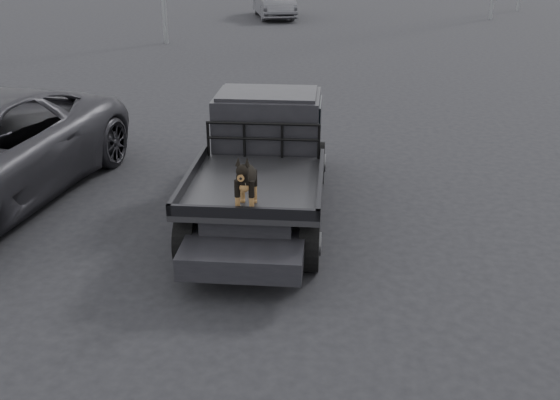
# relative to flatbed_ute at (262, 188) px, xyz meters

# --- Properties ---
(ground) EXTENTS (120.00, 120.00, 0.00)m
(ground) POSITION_rel_flatbed_ute_xyz_m (-0.73, -1.76, -0.46)
(ground) COLOR black
(ground) RESTS_ON ground
(flatbed_ute) EXTENTS (2.00, 5.40, 0.92)m
(flatbed_ute) POSITION_rel_flatbed_ute_xyz_m (0.00, 0.00, 0.00)
(flatbed_ute) COLOR black
(flatbed_ute) RESTS_ON ground
(ute_cab) EXTENTS (1.72, 1.30, 0.88)m
(ute_cab) POSITION_rel_flatbed_ute_xyz_m (0.00, 0.95, 0.90)
(ute_cab) COLOR black
(ute_cab) RESTS_ON flatbed_ute
(headache_rack) EXTENTS (1.80, 0.08, 0.55)m
(headache_rack) POSITION_rel_flatbed_ute_xyz_m (0.00, 0.20, 0.74)
(headache_rack) COLOR black
(headache_rack) RESTS_ON flatbed_ute
(dog) EXTENTS (0.32, 0.60, 0.74)m
(dog) POSITION_rel_flatbed_ute_xyz_m (0.01, -1.80, 0.83)
(dog) COLOR black
(dog) RESTS_ON flatbed_ute
(distant_car_a) EXTENTS (2.86, 5.21, 1.63)m
(distant_car_a) POSITION_rel_flatbed_ute_xyz_m (-2.24, 25.32, 0.35)
(distant_car_a) COLOR #434348
(distant_car_a) RESTS_ON ground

